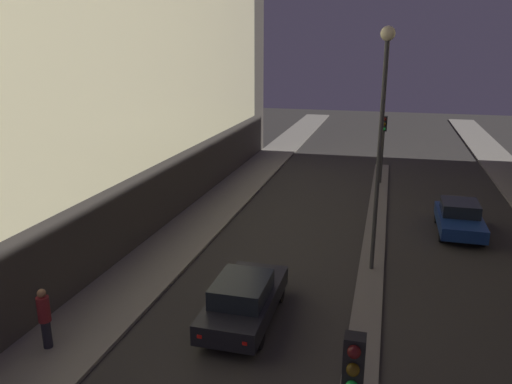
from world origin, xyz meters
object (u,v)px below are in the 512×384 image
car_right_lane (459,218)px  pedestrian_on_left_sidewalk (45,317)px  traffic_light_mid (384,134)px  car_left_lane (244,299)px  street_lamp (382,116)px

car_right_lane → pedestrian_on_left_sidewalk: (-12.35, -12.93, 0.35)m
traffic_light_mid → car_left_lane: 18.28m
car_right_lane → pedestrian_on_left_sidewalk: bearing=-133.7°
street_lamp → car_right_lane: (3.71, 5.20, -5.23)m
street_lamp → car_left_lane: 7.96m
street_lamp → traffic_light_mid: bearing=90.0°
car_right_lane → traffic_light_mid: bearing=115.5°
traffic_light_mid → pedestrian_on_left_sidewalk: traffic_light_mid is taller
street_lamp → pedestrian_on_left_sidewalk: 12.58m
pedestrian_on_left_sidewalk → street_lamp: bearing=41.8°
traffic_light_mid → car_right_lane: traffic_light_mid is taller
car_left_lane → car_right_lane: 12.42m
car_left_lane → street_lamp: bearing=52.1°
traffic_light_mid → car_left_lane: traffic_light_mid is taller
car_left_lane → pedestrian_on_left_sidewalk: 5.76m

